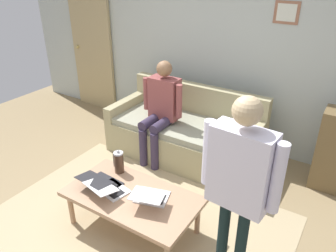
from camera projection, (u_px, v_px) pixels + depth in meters
ground_plane at (123, 228)px, 3.22m from camera, size 7.68×7.68×0.00m
area_rug at (128, 234)px, 3.15m from camera, size 2.82×2.29×0.01m
back_wall at (225, 45)px, 4.26m from camera, size 7.04×0.11×2.70m
interior_door at (92, 48)px, 5.43m from camera, size 0.82×0.09×2.05m
couch at (185, 134)px, 4.30m from camera, size 1.92×0.88×0.88m
coffee_table at (132, 198)px, 3.06m from camera, size 1.25×0.68×0.40m
laptop_left at (150, 196)px, 2.95m from camera, size 0.38×0.42×0.13m
laptop_center at (109, 189)px, 3.06m from camera, size 0.37×0.39×0.13m
laptop_right at (101, 182)px, 3.15m from camera, size 0.36×0.35×0.13m
french_press at (119, 162)px, 3.32m from camera, size 0.12×0.10×0.26m
person_standing at (239, 178)px, 2.20m from camera, size 0.58×0.22×1.63m
person_seated at (161, 106)px, 4.05m from camera, size 0.55×0.51×1.28m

